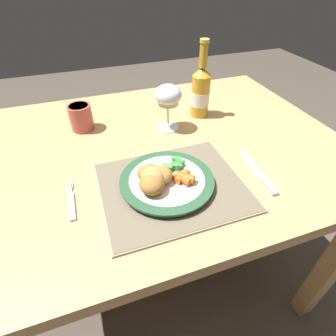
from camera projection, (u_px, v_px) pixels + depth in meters
The scene contains 12 objects.
ground_plane at pixel (157, 272), 1.27m from camera, with size 6.00×6.00×0.00m, color #4C4238.
dining_table at pixel (152, 171), 0.86m from camera, with size 1.19×0.83×0.74m.
placemat at pixel (172, 187), 0.65m from camera, with size 0.35×0.30×0.01m.
dinner_plate at pixel (167, 181), 0.65m from camera, with size 0.23×0.23×0.02m.
breaded_croquettes at pixel (153, 177), 0.61m from camera, with size 0.10×0.11×0.05m.
green_beans_pile at pixel (175, 166), 0.67m from camera, with size 0.06×0.09×0.02m.
glazed_carrots at pixel (183, 177), 0.63m from camera, with size 0.05×0.05×0.02m.
fork at pixel (71, 203), 0.61m from camera, with size 0.01×0.13×0.01m.
table_knife at pixel (260, 175), 0.69m from camera, with size 0.04×0.19×0.01m.
wine_glass at pixel (168, 97), 0.81m from camera, with size 0.09×0.09×0.15m.
bottle at pixel (201, 91), 0.89m from camera, with size 0.06×0.06×0.25m.
drinking_cup at pixel (81, 117), 0.84m from camera, with size 0.07×0.07×0.08m.
Camera 1 is at (-0.16, -0.64, 1.19)m, focal length 28.00 mm.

